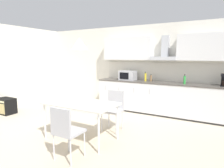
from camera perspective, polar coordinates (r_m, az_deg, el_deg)
The scene contains 14 objects.
ground_plane at distance 4.45m, azimuth -9.40°, elevation -13.78°, with size 9.28×7.78×0.02m, color beige.
wall_back at distance 6.41m, azimuth 5.39°, elevation 4.82°, with size 7.42×0.10×2.55m, color silver.
kitchen_counter at distance 5.79m, azimuth 13.94°, elevation -3.92°, with size 3.78×0.66×0.91m.
backsplash_tile at distance 5.98m, azimuth 14.97°, elevation 3.36°, with size 3.76×0.02×0.53m, color silver.
upper_wall_cabinets at distance 5.82m, azimuth 14.81°, elevation 9.88°, with size 3.76×0.40×0.68m.
microwave at distance 6.06m, azimuth 4.53°, elevation 2.47°, with size 0.48×0.35×0.28m.
bottle_brown at distance 5.86m, azimuth 11.07°, elevation 1.65°, with size 0.06×0.06×0.21m.
bottle_yellow at distance 5.90m, azimuth 9.54°, elevation 2.01°, with size 0.06×0.06×0.27m.
bottle_green at distance 5.55m, azimuth 20.03°, elevation 1.16°, with size 0.06×0.06×0.25m.
dining_table at distance 3.93m, azimuth -8.93°, elevation -5.99°, with size 1.39×0.79×0.74m.
chair_near_right at distance 3.22m, azimuth -13.19°, elevation -12.22°, with size 0.40×0.40×0.87m.
chair_far_right at distance 4.43m, azimuth 0.56°, elevation -6.36°, with size 0.42×0.42×0.87m.
guitar_amp at distance 6.46m, azimuth -28.08°, elevation -5.55°, with size 0.52×0.37×0.44m.
pendant_lamp at distance 3.82m, azimuth -9.32°, elevation 11.29°, with size 0.32×0.32×0.22m, color silver.
Camera 1 is at (2.62, -3.19, 1.64)m, focal length 32.00 mm.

